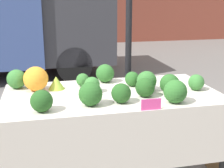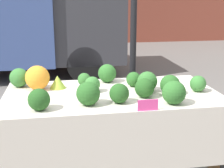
% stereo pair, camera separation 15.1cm
% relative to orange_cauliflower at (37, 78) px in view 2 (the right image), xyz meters
% --- Properties ---
extents(tent_pole, '(0.07, 0.07, 2.56)m').
position_rel_orange_cauliflower_xyz_m(tent_pole, '(1.02, 0.60, 0.31)').
color(tent_pole, black).
rests_on(tent_pole, ground_plane).
extents(market_table, '(1.85, 0.98, 0.86)m').
position_rel_orange_cauliflower_xyz_m(market_table, '(0.64, -0.28, -0.21)').
color(market_table, beige).
rests_on(market_table, ground_plane).
extents(orange_cauliflower, '(0.22, 0.22, 0.22)m').
position_rel_orange_cauliflower_xyz_m(orange_cauliflower, '(0.00, 0.00, 0.00)').
color(orange_cauliflower, orange).
rests_on(orange_cauliflower, market_table).
extents(romanesco_head, '(0.15, 0.15, 0.12)m').
position_rel_orange_cauliflower_xyz_m(romanesco_head, '(0.18, 0.01, -0.05)').
color(romanesco_head, '#93B238').
rests_on(romanesco_head, market_table).
extents(broccoli_head_0, '(0.14, 0.14, 0.14)m').
position_rel_orange_cauliflower_xyz_m(broccoli_head_0, '(0.48, -0.16, -0.04)').
color(broccoli_head_0, '#387533').
rests_on(broccoli_head_0, market_table).
extents(broccoli_head_1, '(0.18, 0.18, 0.18)m').
position_rel_orange_cauliflower_xyz_m(broccoli_head_1, '(0.41, -0.49, -0.02)').
color(broccoli_head_1, '#285B23').
rests_on(broccoli_head_1, market_table).
extents(broccoli_head_2, '(0.12, 0.12, 0.12)m').
position_rel_orange_cauliflower_xyz_m(broccoli_head_2, '(0.42, 0.05, -0.05)').
color(broccoli_head_2, '#336B2D').
rests_on(broccoli_head_2, market_table).
extents(broccoli_head_3, '(0.14, 0.14, 0.14)m').
position_rel_orange_cauliflower_xyz_m(broccoli_head_3, '(1.39, -0.30, -0.04)').
color(broccoli_head_3, '#387533').
rests_on(broccoli_head_3, market_table).
extents(broccoli_head_4, '(0.14, 0.14, 0.14)m').
position_rel_orange_cauliflower_xyz_m(broccoli_head_4, '(0.87, -0.05, -0.04)').
color(broccoli_head_4, '#285B23').
rests_on(broccoli_head_4, market_table).
extents(broccoli_head_5, '(0.16, 0.16, 0.16)m').
position_rel_orange_cauliflower_xyz_m(broccoli_head_5, '(0.65, -0.49, -0.03)').
color(broccoli_head_5, '#23511E').
rests_on(broccoli_head_5, market_table).
extents(broccoli_head_6, '(0.18, 0.18, 0.18)m').
position_rel_orange_cauliflower_xyz_m(broccoli_head_6, '(0.95, -0.21, -0.02)').
color(broccoli_head_6, '#336B2D').
rests_on(broccoli_head_6, market_table).
extents(broccoli_head_7, '(0.19, 0.19, 0.19)m').
position_rel_orange_cauliflower_xyz_m(broccoli_head_7, '(1.06, -0.58, -0.02)').
color(broccoli_head_7, '#2D6628').
rests_on(broccoli_head_7, market_table).
extents(broccoli_head_8, '(0.16, 0.16, 0.16)m').
position_rel_orange_cauliflower_xyz_m(broccoli_head_8, '(0.04, -0.55, -0.03)').
color(broccoli_head_8, '#23511E').
rests_on(broccoli_head_8, market_table).
extents(broccoli_head_9, '(0.17, 0.17, 0.17)m').
position_rel_orange_cauliflower_xyz_m(broccoli_head_9, '(-0.17, 0.11, -0.02)').
color(broccoli_head_9, '#387533').
rests_on(broccoli_head_9, market_table).
extents(broccoli_head_10, '(0.18, 0.18, 0.18)m').
position_rel_orange_cauliflower_xyz_m(broccoli_head_10, '(0.65, 0.14, -0.02)').
color(broccoli_head_10, '#2D6628').
rests_on(broccoli_head_10, market_table).
extents(broccoli_head_11, '(0.17, 0.17, 0.17)m').
position_rel_orange_cauliflower_xyz_m(broccoli_head_11, '(1.12, -0.34, -0.02)').
color(broccoli_head_11, '#285B23').
rests_on(broccoli_head_11, market_table).
extents(broccoli_head_12, '(0.16, 0.16, 0.16)m').
position_rel_orange_cauliflower_xyz_m(broccoli_head_12, '(0.88, -0.38, -0.03)').
color(broccoli_head_12, '#23511E').
rests_on(broccoli_head_12, market_table).
extents(price_sign, '(0.15, 0.01, 0.09)m').
position_rel_orange_cauliflower_xyz_m(price_sign, '(0.83, -0.69, -0.07)').
color(price_sign, '#EF4793').
rests_on(price_sign, market_table).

